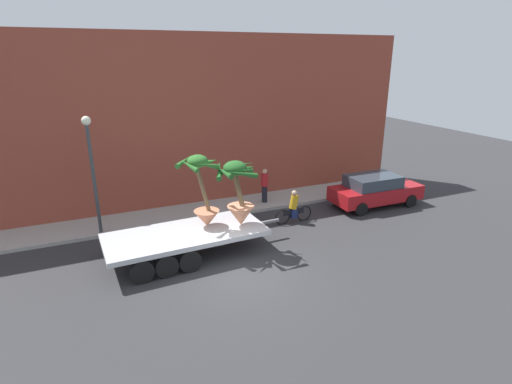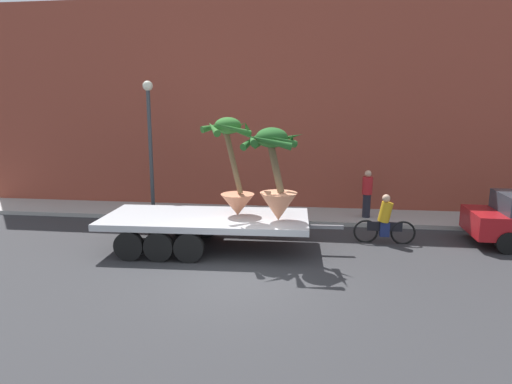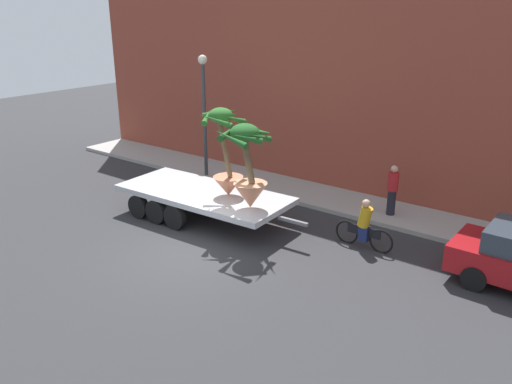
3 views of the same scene
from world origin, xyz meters
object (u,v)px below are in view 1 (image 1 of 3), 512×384
object	(u,v)px
potted_palm_middle	(238,194)
potted_palm_rear	(203,194)
cyclist	(294,208)
street_lamp	(91,161)
flatbed_trailer	(180,238)
pedestrian_near_gate	(265,185)
parked_car	(375,190)

from	to	relation	value
potted_palm_middle	potted_palm_rear	bearing A→B (deg)	160.91
cyclist	street_lamp	distance (m)	8.69
flatbed_trailer	pedestrian_near_gate	distance (m)	6.45
parked_car	pedestrian_near_gate	xyz separation A→B (m)	(-4.97, 2.29, 0.21)
flatbed_trailer	potted_palm_rear	distance (m)	1.84
street_lamp	pedestrian_near_gate	bearing A→B (deg)	4.03
potted_palm_middle	pedestrian_near_gate	world-z (taller)	potted_palm_middle
pedestrian_near_gate	street_lamp	distance (m)	8.12
flatbed_trailer	potted_palm_middle	world-z (taller)	potted_palm_middle
potted_palm_middle	pedestrian_near_gate	bearing A→B (deg)	53.48
parked_car	street_lamp	distance (m)	13.11
cyclist	flatbed_trailer	bearing A→B (deg)	-167.30
potted_palm_middle	parked_car	xyz separation A→B (m)	(7.93, 1.69, -1.41)
potted_palm_middle	street_lamp	xyz separation A→B (m)	(-4.85, 3.44, 0.99)
cyclist	street_lamp	xyz separation A→B (m)	(-8.05, 2.01, 2.56)
flatbed_trailer	potted_palm_middle	bearing A→B (deg)	-5.00
potted_palm_rear	pedestrian_near_gate	xyz separation A→B (m)	(4.19, 3.56, -1.24)
potted_palm_rear	pedestrian_near_gate	size ratio (longest dim) A/B	1.65
flatbed_trailer	potted_palm_middle	size ratio (longest dim) A/B	2.70
potted_palm_middle	street_lamp	world-z (taller)	street_lamp
cyclist	parked_car	xyz separation A→B (m)	(4.72, 0.26, 0.16)
potted_palm_rear	street_lamp	xyz separation A→B (m)	(-3.62, 3.01, 0.95)
potted_palm_rear	cyclist	bearing A→B (deg)	12.74
cyclist	parked_car	bearing A→B (deg)	3.18
potted_palm_middle	cyclist	world-z (taller)	potted_palm_middle
street_lamp	parked_car	bearing A→B (deg)	-7.78
flatbed_trailer	street_lamp	xyz separation A→B (m)	(-2.59, 3.24, 2.46)
pedestrian_near_gate	street_lamp	bearing A→B (deg)	-175.97
cyclist	potted_palm_rear	bearing A→B (deg)	-167.26
potted_palm_rear	potted_palm_middle	xyz separation A→B (m)	(1.23, -0.43, -0.04)
potted_palm_middle	street_lamp	distance (m)	6.03
flatbed_trailer	parked_car	bearing A→B (deg)	8.35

